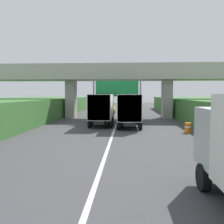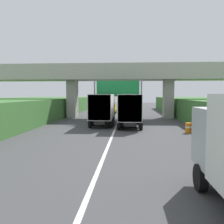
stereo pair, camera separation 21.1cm
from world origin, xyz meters
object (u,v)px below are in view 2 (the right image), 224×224
(overhead_highway_sign, at_px, (118,91))
(construction_barrel_3, at_px, (189,128))
(car_yellow, at_px, (111,109))
(speed_limit_sign, at_px, (218,123))
(construction_barrel_2, at_px, (202,137))
(truck_black, at_px, (103,108))
(truck_green, at_px, (130,109))

(overhead_highway_sign, bearing_deg, construction_barrel_3, -48.93)
(car_yellow, bearing_deg, construction_barrel_3, -68.15)
(overhead_highway_sign, xyz_separation_m, speed_limit_sign, (7.40, -12.66, -2.33))
(construction_barrel_2, bearing_deg, truck_black, 130.54)
(construction_barrel_2, bearing_deg, truck_green, 121.51)
(overhead_highway_sign, distance_m, truck_green, 4.61)
(truck_black, distance_m, construction_barrel_2, 12.40)
(truck_black, height_order, construction_barrel_2, truck_black)
(speed_limit_sign, relative_size, truck_green, 0.31)
(speed_limit_sign, bearing_deg, truck_green, 124.34)
(truck_green, bearing_deg, car_yellow, 100.66)
(truck_black, xyz_separation_m, construction_barrel_2, (8.00, -9.36, -1.47))
(speed_limit_sign, distance_m, truck_black, 13.28)
(overhead_highway_sign, height_order, construction_barrel_2, overhead_highway_sign)
(truck_black, relative_size, car_yellow, 1.78)
(truck_green, height_order, construction_barrel_3, truck_green)
(speed_limit_sign, height_order, truck_green, truck_green)
(construction_barrel_3, bearing_deg, overhead_highway_sign, 131.07)
(truck_black, bearing_deg, car_yellow, 91.19)
(truck_black, relative_size, construction_barrel_3, 8.11)
(overhead_highway_sign, relative_size, car_yellow, 1.43)
(speed_limit_sign, height_order, car_yellow, speed_limit_sign)
(truck_black, distance_m, construction_barrel_3, 9.61)
(truck_black, height_order, construction_barrel_3, truck_black)
(speed_limit_sign, relative_size, construction_barrel_3, 2.48)
(speed_limit_sign, xyz_separation_m, construction_barrel_3, (-0.73, 5.01, -1.02))
(construction_barrel_3, bearing_deg, car_yellow, 111.85)
(truck_green, xyz_separation_m, construction_barrel_2, (5.04, -8.22, -1.47))
(overhead_highway_sign, relative_size, truck_black, 0.81)
(truck_green, height_order, car_yellow, truck_green)
(car_yellow, relative_size, construction_barrel_2, 4.56)
(speed_limit_sign, distance_m, car_yellow, 27.83)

